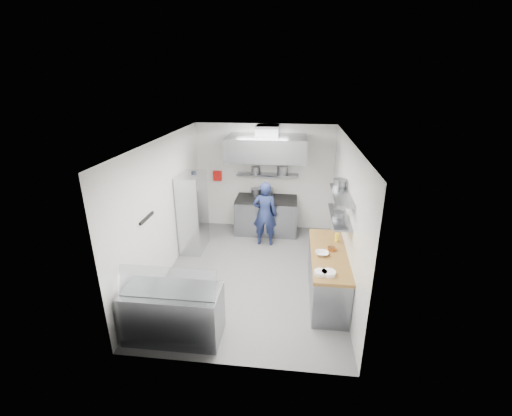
# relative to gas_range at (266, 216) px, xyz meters

# --- Properties ---
(floor) EXTENTS (5.00, 5.00, 0.00)m
(floor) POSITION_rel_gas_range_xyz_m (-0.10, -2.10, -0.45)
(floor) COLOR #4F4F51
(floor) RESTS_ON ground
(ceiling) EXTENTS (5.00, 5.00, 0.00)m
(ceiling) POSITION_rel_gas_range_xyz_m (-0.10, -2.10, 2.35)
(ceiling) COLOR silver
(ceiling) RESTS_ON wall_back
(wall_back) EXTENTS (3.60, 2.80, 0.02)m
(wall_back) POSITION_rel_gas_range_xyz_m (-0.10, 0.40, 0.95)
(wall_back) COLOR white
(wall_back) RESTS_ON floor
(wall_front) EXTENTS (3.60, 2.80, 0.02)m
(wall_front) POSITION_rel_gas_range_xyz_m (-0.10, -4.60, 0.95)
(wall_front) COLOR white
(wall_front) RESTS_ON floor
(wall_left) EXTENTS (2.80, 5.00, 0.02)m
(wall_left) POSITION_rel_gas_range_xyz_m (-1.90, -2.10, 0.95)
(wall_left) COLOR white
(wall_left) RESTS_ON floor
(wall_right) EXTENTS (2.80, 5.00, 0.02)m
(wall_right) POSITION_rel_gas_range_xyz_m (1.70, -2.10, 0.95)
(wall_right) COLOR white
(wall_right) RESTS_ON floor
(gas_range) EXTENTS (1.60, 0.80, 0.90)m
(gas_range) POSITION_rel_gas_range_xyz_m (0.00, 0.00, 0.00)
(gas_range) COLOR gray
(gas_range) RESTS_ON floor
(cooktop) EXTENTS (1.57, 0.78, 0.06)m
(cooktop) POSITION_rel_gas_range_xyz_m (0.00, 0.00, 0.48)
(cooktop) COLOR black
(cooktop) RESTS_ON gas_range
(stock_pot_left) EXTENTS (0.28, 0.28, 0.20)m
(stock_pot_left) POSITION_rel_gas_range_xyz_m (-0.29, 0.14, 0.61)
(stock_pot_left) COLOR slate
(stock_pot_left) RESTS_ON cooktop
(stock_pot_mid) EXTENTS (0.34, 0.34, 0.24)m
(stock_pot_mid) POSITION_rel_gas_range_xyz_m (-0.00, 0.09, 0.63)
(stock_pot_mid) COLOR slate
(stock_pot_mid) RESTS_ON cooktop
(over_range_shelf) EXTENTS (1.60, 0.30, 0.04)m
(over_range_shelf) POSITION_rel_gas_range_xyz_m (0.00, 0.24, 1.07)
(over_range_shelf) COLOR gray
(over_range_shelf) RESTS_ON wall_back
(shelf_pot_a) EXTENTS (0.23, 0.23, 0.18)m
(shelf_pot_a) POSITION_rel_gas_range_xyz_m (-0.31, 0.26, 1.18)
(shelf_pot_a) COLOR slate
(shelf_pot_a) RESTS_ON over_range_shelf
(shelf_pot_b) EXTENTS (0.28, 0.28, 0.22)m
(shelf_pot_b) POSITION_rel_gas_range_xyz_m (0.38, 0.26, 1.20)
(shelf_pot_b) COLOR slate
(shelf_pot_b) RESTS_ON over_range_shelf
(extractor_hood) EXTENTS (1.90, 1.15, 0.55)m
(extractor_hood) POSITION_rel_gas_range_xyz_m (0.00, -0.18, 1.85)
(extractor_hood) COLOR gray
(extractor_hood) RESTS_ON wall_back
(hood_duct) EXTENTS (0.55, 0.55, 0.24)m
(hood_duct) POSITION_rel_gas_range_xyz_m (0.00, 0.05, 2.23)
(hood_duct) COLOR slate
(hood_duct) RESTS_ON extractor_hood
(red_firebox) EXTENTS (0.22, 0.10, 0.26)m
(red_firebox) POSITION_rel_gas_range_xyz_m (-1.35, 0.34, 0.97)
(red_firebox) COLOR red
(red_firebox) RESTS_ON wall_back
(chef) EXTENTS (0.59, 0.39, 1.60)m
(chef) POSITION_rel_gas_range_xyz_m (0.02, -0.70, 0.35)
(chef) COLOR #19234D
(chef) RESTS_ON floor
(wire_rack) EXTENTS (0.50, 0.90, 1.85)m
(wire_rack) POSITION_rel_gas_range_xyz_m (-1.63, -1.12, 0.48)
(wire_rack) COLOR silver
(wire_rack) RESTS_ON floor
(rack_bin_a) EXTENTS (0.17, 0.21, 0.19)m
(rack_bin_a) POSITION_rel_gas_range_xyz_m (-1.63, -1.06, 0.35)
(rack_bin_a) COLOR white
(rack_bin_a) RESTS_ON wire_rack
(rack_bin_b) EXTENTS (0.15, 0.19, 0.17)m
(rack_bin_b) POSITION_rel_gas_range_xyz_m (-1.63, -0.63, 0.85)
(rack_bin_b) COLOR yellow
(rack_bin_b) RESTS_ON wire_rack
(rack_jar) EXTENTS (0.11, 0.11, 0.18)m
(rack_jar) POSITION_rel_gas_range_xyz_m (-1.58, -1.02, 1.35)
(rack_jar) COLOR black
(rack_jar) RESTS_ON wire_rack
(knife_strip) EXTENTS (0.04, 0.55, 0.05)m
(knife_strip) POSITION_rel_gas_range_xyz_m (-1.88, -3.00, 1.10)
(knife_strip) COLOR black
(knife_strip) RESTS_ON wall_left
(prep_counter_base) EXTENTS (0.62, 2.00, 0.84)m
(prep_counter_base) POSITION_rel_gas_range_xyz_m (1.38, -2.70, -0.03)
(prep_counter_base) COLOR gray
(prep_counter_base) RESTS_ON floor
(prep_counter_top) EXTENTS (0.65, 2.04, 0.06)m
(prep_counter_top) POSITION_rel_gas_range_xyz_m (1.38, -2.70, 0.42)
(prep_counter_top) COLOR brown
(prep_counter_top) RESTS_ON prep_counter_base
(plate_stack_a) EXTENTS (0.21, 0.21, 0.06)m
(plate_stack_a) POSITION_rel_gas_range_xyz_m (1.18, -3.45, 0.48)
(plate_stack_a) COLOR white
(plate_stack_a) RESTS_ON prep_counter_top
(plate_stack_b) EXTENTS (0.23, 0.23, 0.06)m
(plate_stack_b) POSITION_rel_gas_range_xyz_m (1.31, -3.45, 0.48)
(plate_stack_b) COLOR white
(plate_stack_b) RESTS_ON prep_counter_top
(copper_pan) EXTENTS (0.15, 0.15, 0.06)m
(copper_pan) POSITION_rel_gas_range_xyz_m (1.43, -2.59, 0.48)
(copper_pan) COLOR #B46A32
(copper_pan) RESTS_ON prep_counter_top
(squeeze_bottle) EXTENTS (0.07, 0.07, 0.18)m
(squeeze_bottle) POSITION_rel_gas_range_xyz_m (1.55, -2.23, 0.54)
(squeeze_bottle) COLOR yellow
(squeeze_bottle) RESTS_ON prep_counter_top
(mixing_bowl) EXTENTS (0.24, 0.24, 0.06)m
(mixing_bowl) POSITION_rel_gas_range_xyz_m (1.24, -2.79, 0.48)
(mixing_bowl) COLOR white
(mixing_bowl) RESTS_ON prep_counter_top
(wall_shelf_lower) EXTENTS (0.30, 1.30, 0.04)m
(wall_shelf_lower) POSITION_rel_gas_range_xyz_m (1.54, -2.40, 1.05)
(wall_shelf_lower) COLOR gray
(wall_shelf_lower) RESTS_ON wall_right
(wall_shelf_upper) EXTENTS (0.30, 1.30, 0.04)m
(wall_shelf_upper) POSITION_rel_gas_range_xyz_m (1.54, -2.40, 1.47)
(wall_shelf_upper) COLOR gray
(wall_shelf_upper) RESTS_ON wall_right
(shelf_pot_c) EXTENTS (0.21, 0.21, 0.10)m
(shelf_pot_c) POSITION_rel_gas_range_xyz_m (1.52, -2.49, 1.12)
(shelf_pot_c) COLOR slate
(shelf_pot_c) RESTS_ON wall_shelf_lower
(shelf_pot_d) EXTENTS (0.25, 0.25, 0.14)m
(shelf_pot_d) POSITION_rel_gas_range_xyz_m (1.56, -1.95, 1.56)
(shelf_pot_d) COLOR slate
(shelf_pot_d) RESTS_ON wall_shelf_upper
(display_case) EXTENTS (1.50, 0.70, 0.85)m
(display_case) POSITION_rel_gas_range_xyz_m (-1.10, -4.10, -0.03)
(display_case) COLOR gray
(display_case) RESTS_ON floor
(display_glass) EXTENTS (1.47, 0.19, 0.42)m
(display_glass) POSITION_rel_gas_range_xyz_m (-1.10, -4.22, 0.62)
(display_glass) COLOR silver
(display_glass) RESTS_ON display_case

